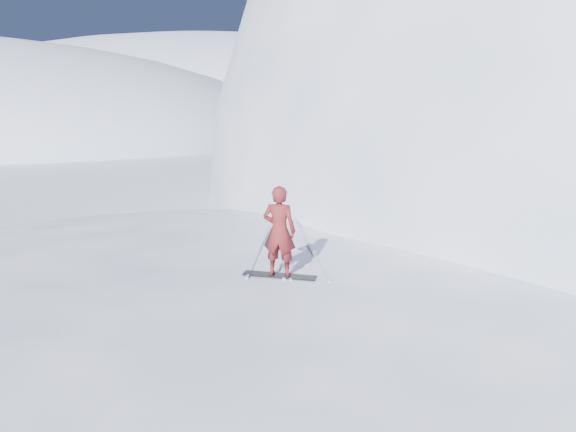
% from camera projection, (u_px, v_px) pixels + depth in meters
% --- Properties ---
extents(near_ridge, '(36.00, 28.00, 4.80)m').
position_uv_depth(near_ridge, '(320.00, 367.00, 13.04)').
color(near_ridge, white).
rests_on(near_ridge, ground).
extents(peak_shoulder, '(28.00, 24.00, 18.00)m').
position_uv_depth(peak_shoulder, '(545.00, 220.00, 27.73)').
color(peak_shoulder, white).
rests_on(peak_shoulder, ground).
extents(far_ridge_c, '(140.00, 90.00, 36.00)m').
position_uv_depth(far_ridge_c, '(197.00, 119.00, 122.99)').
color(far_ridge_c, white).
rests_on(far_ridge_c, ground).
extents(wind_bumps, '(16.00, 14.40, 1.00)m').
position_uv_depth(wind_bumps, '(245.00, 380.00, 12.48)').
color(wind_bumps, white).
rests_on(wind_bumps, ground).
extents(snowboard, '(1.61, 0.40, 0.03)m').
position_uv_depth(snowboard, '(279.00, 275.00, 12.04)').
color(snowboard, black).
rests_on(snowboard, near_ridge).
extents(snowboarder, '(0.73, 0.51, 1.94)m').
position_uv_depth(snowboarder, '(279.00, 231.00, 11.82)').
color(snowboarder, maroon).
rests_on(snowboarder, snowboard).
extents(board_tracks, '(2.52, 5.97, 0.04)m').
position_uv_depth(board_tracks, '(284.00, 242.00, 14.68)').
color(board_tracks, silver).
rests_on(board_tracks, ground).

